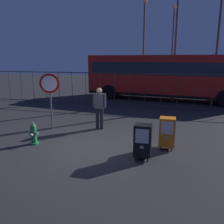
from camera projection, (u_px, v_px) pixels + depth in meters
name	position (u px, v px, depth m)	size (l,w,h in m)	color
ground_plane	(94.00, 146.00, 7.53)	(60.00, 60.00, 0.00)	#262628
fire_hydrant	(34.00, 134.00, 7.69)	(0.33, 0.31, 0.75)	#1E7238
newspaper_box_primary	(143.00, 140.00, 6.48)	(0.48, 0.42, 1.02)	black
newspaper_box_secondary	(167.00, 132.00, 7.21)	(0.48, 0.42, 1.02)	black
stop_sign	(50.00, 90.00, 9.04)	(0.71, 0.31, 2.23)	#4C4F54
pedestrian	(99.00, 106.00, 9.21)	(0.55, 0.22, 1.67)	black
fence_barrier	(129.00, 90.00, 13.45)	(18.03, 0.04, 2.00)	#2D2D33
bus_near	(166.00, 75.00, 15.65)	(10.73, 3.80, 3.00)	red
street_light_near_left	(219.00, 30.00, 13.19)	(0.32, 0.32, 7.62)	#4C4F54
street_light_near_right	(176.00, 36.00, 14.51)	(0.32, 0.32, 7.19)	#4C4F54
street_light_far_left	(173.00, 42.00, 20.52)	(0.32, 0.32, 7.24)	#4C4F54
street_light_far_right	(144.00, 41.00, 17.07)	(0.32, 0.32, 6.92)	#4C4F54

